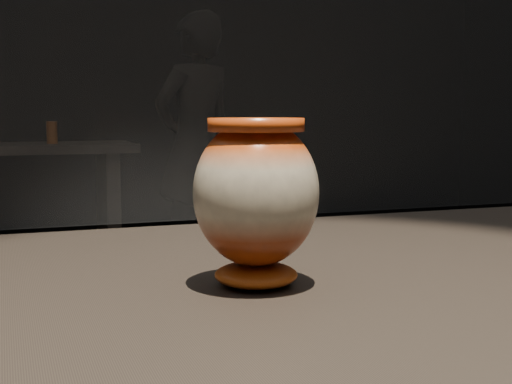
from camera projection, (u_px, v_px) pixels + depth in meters
main_vase at (256, 195)px, 0.80m from camera, size 0.16×0.16×0.19m
back_vase_right at (52, 133)px, 4.18m from camera, size 0.06×0.06×0.13m
visitor at (196, 144)px, 4.75m from camera, size 0.75×0.63×1.74m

